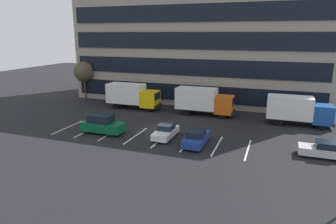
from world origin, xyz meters
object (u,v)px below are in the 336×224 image
(suv_forest, at_px, (102,124))
(bare_tree, at_px, (84,72))
(sedan_silver, at_px, (324,150))
(box_truck_orange, at_px, (204,100))
(box_truck_yellow, at_px, (132,95))
(box_truck_blue, at_px, (298,109))
(sedan_white, at_px, (166,132))
(sedan_navy, at_px, (196,138))

(suv_forest, height_order, bare_tree, bare_tree)
(bare_tree, bearing_deg, sedan_silver, -22.09)
(box_truck_orange, relative_size, box_truck_yellow, 1.00)
(box_truck_yellow, xyz_separation_m, sedan_silver, (22.91, -9.97, -1.26))
(box_truck_blue, distance_m, sedan_silver, 9.54)
(box_truck_orange, distance_m, box_truck_yellow, 10.06)
(box_truck_blue, distance_m, box_truck_yellow, 21.15)
(sedan_silver, bearing_deg, suv_forest, -177.76)
(box_truck_yellow, relative_size, bare_tree, 1.25)
(box_truck_blue, distance_m, box_truck_orange, 11.10)
(box_truck_yellow, bearing_deg, suv_forest, -79.97)
(sedan_silver, height_order, bare_tree, bare_tree)
(sedan_white, relative_size, bare_tree, 0.66)
(box_truck_orange, relative_size, sedan_silver, 1.88)
(box_truck_orange, height_order, sedan_white, box_truck_orange)
(sedan_white, xyz_separation_m, bare_tree, (-18.72, 13.34, 3.63))
(box_truck_blue, xyz_separation_m, sedan_white, (-12.48, -9.26, -1.19))
(box_truck_yellow, distance_m, sedan_silver, 25.01)
(suv_forest, bearing_deg, sedan_white, 7.23)
(box_truck_blue, relative_size, box_truck_yellow, 0.96)
(box_truck_blue, bearing_deg, box_truck_yellow, 178.19)
(sedan_navy, bearing_deg, bare_tree, 147.16)
(sedan_silver, bearing_deg, box_truck_yellow, 156.49)
(suv_forest, xyz_separation_m, sedan_silver, (21.00, 0.82, -0.30))
(sedan_silver, relative_size, bare_tree, 0.67)
(box_truck_blue, distance_m, suv_forest, 21.75)
(sedan_white, bearing_deg, suv_forest, -172.77)
(box_truck_blue, distance_m, sedan_navy, 13.70)
(box_truck_yellow, height_order, sedan_silver, box_truck_yellow)
(bare_tree, bearing_deg, suv_forest, -49.89)
(suv_forest, bearing_deg, box_truck_blue, 27.75)
(box_truck_orange, distance_m, sedan_navy, 11.13)
(box_truck_blue, distance_m, bare_tree, 31.56)
(suv_forest, xyz_separation_m, sedan_navy, (10.14, -0.06, -0.26))
(box_truck_orange, bearing_deg, suv_forest, -127.00)
(box_truck_orange, relative_size, bare_tree, 1.25)
(suv_forest, xyz_separation_m, bare_tree, (-11.96, 14.20, 3.33))
(box_truck_orange, height_order, box_truck_yellow, box_truck_orange)
(sedan_white, bearing_deg, bare_tree, 144.52)
(suv_forest, relative_size, sedan_navy, 1.06)
(box_truck_blue, xyz_separation_m, box_truck_orange, (-11.08, 0.71, 0.08))
(box_truck_orange, height_order, sedan_silver, box_truck_orange)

